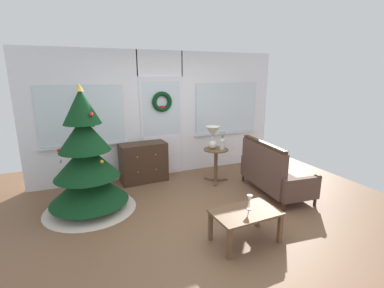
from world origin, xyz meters
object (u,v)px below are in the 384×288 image
Objects in this scene: coffee_table at (245,216)px; wine_glass at (250,199)px; table_lamp at (213,134)px; flower_vase at (222,143)px; settee_sofa at (271,173)px; gift_box at (112,204)px; christmas_tree at (87,167)px; side_table at (216,159)px; dresser_cabinet at (144,162)px.

coffee_table is 0.22m from wine_glass.
flower_vase is at bearing -32.01° from table_lamp.
settee_sofa reaches higher than gift_box.
flower_vase is at bearing 10.01° from gift_box.
christmas_tree is at bearing 136.19° from coffee_table.
side_table reaches higher than coffee_table.
flower_vase is 2.30m from gift_box.
settee_sofa is 7.78× the size of wine_glass.
wine_glass is at bearing -44.28° from gift_box.
settee_sofa is 1.68m from coffee_table.
table_lamp reaches higher than coffee_table.
christmas_tree is 2.40m from side_table.
side_table reaches higher than gift_box.
settee_sofa is at bearing -8.75° from gift_box.
table_lamp is 2.16m from coffee_table.
coffee_table is (-0.70, -1.90, -0.44)m from flower_vase.
wine_glass is at bearing -138.06° from settee_sofa.
dresser_cabinet reaches higher than gift_box.
christmas_tree is at bearing -175.27° from flower_vase.
christmas_tree is 2.90× the size of side_table.
christmas_tree is 4.48× the size of table_lamp.
coffee_table is (0.70, -2.57, -0.04)m from dresser_cabinet.
christmas_tree reaches higher than flower_vase.
side_table is 2.06m from coffee_table.
settee_sofa reaches higher than coffee_table.
side_table is 2.00m from wine_glass.
coffee_table is (-1.27, -1.11, -0.02)m from settee_sofa.
table_lamp is (-0.72, 0.90, 0.59)m from settee_sofa.
flower_vase is at bearing -30.96° from side_table.
settee_sofa is at bearing -51.17° from table_lamp.
dresser_cabinet is 2.66m from coffee_table.
side_table is 0.49m from table_lamp.
gift_box is (-1.46, 1.52, -0.24)m from coffee_table.
table_lamp is 0.51× the size of coffee_table.
table_lamp is at bearing 146.31° from side_table.
dresser_cabinet is (1.07, 0.87, -0.31)m from christmas_tree.
flower_vase reaches higher than gift_box.
table_lamp reaches higher than settee_sofa.
coffee_table is (-0.60, -1.96, -0.13)m from side_table.
flower_vase is (-0.56, 0.80, 0.42)m from settee_sofa.
wine_glass is (1.84, -1.67, -0.15)m from christmas_tree.
wine_glass reaches higher than coffee_table.
dresser_cabinet is at bearing 155.13° from side_table.
wine_glass is at bearing 24.60° from coffee_table.
side_table is at bearing 149.04° from flower_vase.
wine_glass is at bearing -103.38° from table_lamp.
gift_box is (-2.00, -0.48, -0.85)m from table_lamp.
christmas_tree is 1.42m from dresser_cabinet.
wine_glass reaches higher than gift_box.
side_table is 1.54× the size of table_lamp.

